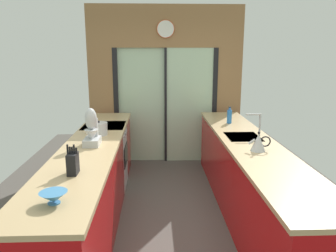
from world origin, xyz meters
name	(u,v)px	position (x,y,z in m)	size (l,w,h in m)	color
ground_plane	(170,206)	(0.00, 0.60, -0.01)	(5.04, 7.60, 0.02)	#4C4742
back_wall_unit	(166,76)	(0.00, 2.40, 1.52)	(2.64, 0.12, 2.70)	olive
left_counter_run	(91,187)	(-0.91, 0.13, 0.47)	(0.62, 3.80, 0.92)	#AD0C0F
right_counter_run	(248,179)	(0.91, 0.30, 0.46)	(0.62, 3.80, 0.92)	#AD0C0F
sink_faucet	(258,121)	(1.06, 0.55, 1.11)	(0.19, 0.02, 0.29)	#B7BABC
oven_range	(106,157)	(-0.91, 1.25, 0.46)	(0.60, 0.60, 0.92)	#B7BABC
mixing_bowl	(54,197)	(-0.89, -1.19, 0.97)	(0.19, 0.19, 0.08)	teal
knife_block	(73,163)	(-0.89, -0.63, 1.02)	(0.09, 0.14, 0.26)	black
stand_mixer	(92,131)	(-0.89, 0.25, 1.08)	(0.17, 0.27, 0.42)	#B7BABC
stock_pot	(99,129)	(-0.89, 0.71, 1.00)	(0.22, 0.22, 0.18)	#B7BABC
kettle	(259,142)	(0.89, -0.04, 1.01)	(0.24, 0.16, 0.21)	#B7BABC
soap_bottle	(229,116)	(0.89, 1.32, 1.02)	(0.07, 0.07, 0.24)	#286BB7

